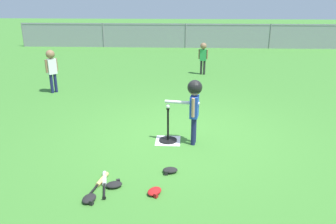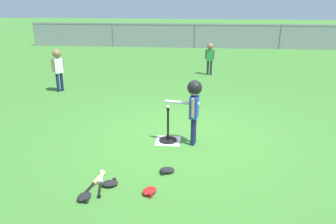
{
  "view_description": "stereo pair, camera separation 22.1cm",
  "coord_description": "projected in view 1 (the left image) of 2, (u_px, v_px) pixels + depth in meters",
  "views": [
    {
      "loc": [
        0.03,
        -5.72,
        2.5
      ],
      "look_at": [
        -0.27,
        -0.25,
        0.55
      ],
      "focal_mm": 35.8,
      "sensor_mm": 36.0,
      "label": 1
    },
    {
      "loc": [
        0.25,
        -5.71,
        2.5
      ],
      "look_at": [
        -0.27,
        -0.25,
        0.55
      ],
      "focal_mm": 35.8,
      "sensor_mm": 36.0,
      "label": 2
    }
  ],
  "objects": [
    {
      "name": "glove_by_plate",
      "position": [
        170.0,
        170.0,
        4.94
      ],
      "size": [
        0.24,
        0.2,
        0.07
      ],
      "color": "black",
      "rests_on": "ground_plane"
    },
    {
      "name": "batter_child",
      "position": [
        194.0,
        99.0,
        5.64
      ],
      "size": [
        0.63,
        0.32,
        1.15
      ],
      "color": "#191E4C",
      "rests_on": "ground_plane"
    },
    {
      "name": "batting_tee",
      "position": [
        168.0,
        136.0,
        5.97
      ],
      "size": [
        0.32,
        0.32,
        0.62
      ],
      "color": "black",
      "rests_on": "ground_plane"
    },
    {
      "name": "glove_tossed_aside",
      "position": [
        114.0,
        185.0,
        4.57
      ],
      "size": [
        0.26,
        0.23,
        0.07
      ],
      "color": "black",
      "rests_on": "ground_plane"
    },
    {
      "name": "spare_bat_wood",
      "position": [
        100.0,
        182.0,
        4.65
      ],
      "size": [
        0.18,
        0.64,
        0.06
      ],
      "color": "#DBB266",
      "rests_on": "ground_plane"
    },
    {
      "name": "outfield_fence",
      "position": [
        186.0,
        35.0,
        16.04
      ],
      "size": [
        16.06,
        0.06,
        1.15
      ],
      "color": "slate",
      "rests_on": "ground_plane"
    },
    {
      "name": "fielder_near_left",
      "position": [
        203.0,
        54.0,
        10.71
      ],
      "size": [
        0.3,
        0.2,
        1.02
      ],
      "color": "#262626",
      "rests_on": "ground_plane"
    },
    {
      "name": "glove_outfield_drop",
      "position": [
        89.0,
        199.0,
        4.25
      ],
      "size": [
        0.21,
        0.25,
        0.07
      ],
      "color": "black",
      "rests_on": "ground_plane"
    },
    {
      "name": "baseball_on_tee",
      "position": [
        168.0,
        106.0,
        5.78
      ],
      "size": [
        0.07,
        0.07,
        0.07
      ],
      "primitive_type": "sphere",
      "color": "white",
      "rests_on": "batting_tee"
    },
    {
      "name": "ground_plane",
      "position": [
        183.0,
        136.0,
        6.22
      ],
      "size": [
        60.0,
        60.0,
        0.0
      ],
      "primitive_type": "plane",
      "color": "#3D7A2D"
    },
    {
      "name": "home_plate",
      "position": [
        168.0,
        141.0,
        6.0
      ],
      "size": [
        0.44,
        0.44,
        0.01
      ],
      "primitive_type": "cube",
      "color": "white",
      "rests_on": "ground_plane"
    },
    {
      "name": "fielder_deep_left",
      "position": [
        51.0,
        65.0,
        8.69
      ],
      "size": [
        0.25,
        0.26,
        1.13
      ],
      "color": "#191E4C",
      "rests_on": "ground_plane"
    },
    {
      "name": "spare_bat_silver",
      "position": [
        104.0,
        181.0,
        4.67
      ],
      "size": [
        0.2,
        0.65,
        0.06
      ],
      "color": "silver",
      "rests_on": "ground_plane"
    },
    {
      "name": "glove_near_bats",
      "position": [
        155.0,
        191.0,
        4.41
      ],
      "size": [
        0.25,
        0.27,
        0.07
      ],
      "color": "#B21919",
      "rests_on": "ground_plane"
    }
  ]
}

